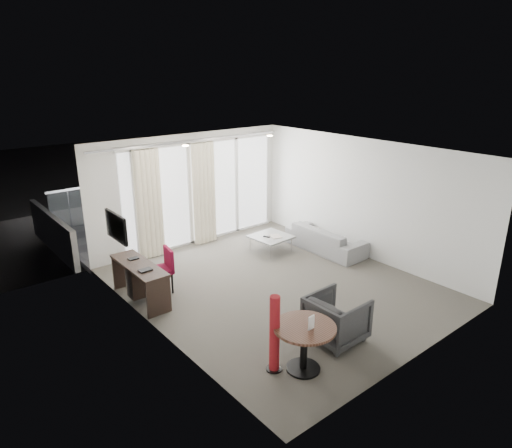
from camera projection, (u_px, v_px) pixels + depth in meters
floor at (276, 286)px, 8.79m from camera, size 5.00×6.00×0.00m
ceiling at (278, 151)px, 7.94m from camera, size 5.00×6.00×0.00m
wall_left at (153, 255)px, 6.87m from camera, size 0.00×6.00×2.60m
wall_right at (363, 199)px, 9.86m from camera, size 0.00×6.00×2.60m
wall_front at (424, 277)px, 6.17m from camera, size 5.00×0.00×2.60m
window_panel at (202, 192)px, 10.77m from camera, size 4.00×0.02×2.38m
window_frame at (202, 192)px, 10.76m from camera, size 4.10×0.06×2.44m
curtain_left at (149, 205)px, 9.78m from camera, size 0.60×0.20×2.38m
curtain_right at (204, 194)px, 10.62m from camera, size 0.60×0.20×2.38m
curtain_track at (193, 141)px, 10.06m from camera, size 4.80×0.04×0.04m
downlight_a at (186, 146)px, 8.58m from camera, size 0.12×0.12×0.02m
downlight_b at (270, 136)px, 9.84m from camera, size 0.12×0.12×0.02m
desk at (140, 282)px, 8.16m from camera, size 0.46×1.48×0.69m
tv at (116, 227)px, 7.95m from camera, size 0.05×0.80×0.50m
desk_chair at (160, 271)px, 8.43m from camera, size 0.53×0.50×0.84m
round_table at (304, 348)px, 6.25m from camera, size 0.91×0.91×0.69m
menu_card at (311, 327)px, 6.06m from camera, size 0.11×0.02×0.20m
red_lamp at (275, 334)px, 6.17m from camera, size 0.28×0.28×1.14m
tub_armchair at (336, 318)px, 6.94m from camera, size 0.82×0.80×0.73m
coffee_table at (271, 243)px, 10.40m from camera, size 0.87×0.87×0.37m
remote at (267, 237)px, 10.28m from camera, size 0.11×0.17×0.02m
magazine at (276, 237)px, 10.30m from camera, size 0.33×0.37×0.02m
sofa at (325, 239)px, 10.41m from camera, size 0.75×1.93×0.56m
terrace_slab at (173, 226)px, 12.29m from camera, size 5.60×3.00×0.12m
rattan_chair_a at (202, 200)px, 12.87m from camera, size 0.71×0.71×0.90m
rattan_chair_b at (230, 196)px, 13.37m from camera, size 0.60×0.60×0.82m
rattan_table at (200, 213)px, 12.38m from camera, size 0.54×0.54×0.50m
balustrade at (147, 195)px, 13.17m from camera, size 5.50×0.06×1.05m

